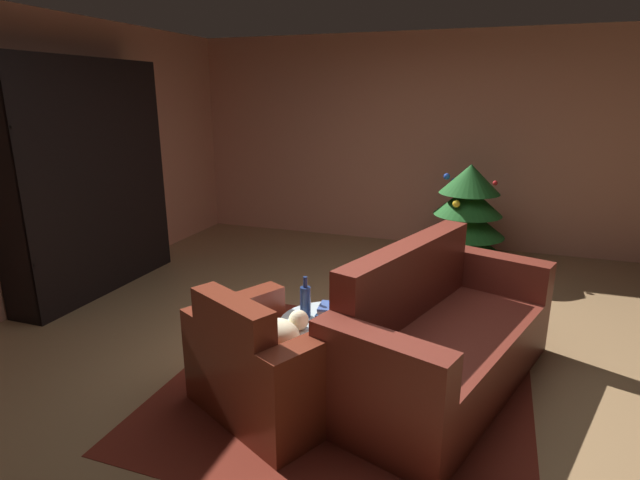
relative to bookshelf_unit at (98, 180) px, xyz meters
The scene contains 11 objects.
ground_plane 3.11m from the bookshelf_unit, 14.78° to the right, with size 8.00×8.00×0.00m, color #95714B.
wall_back 3.85m from the bookshelf_unit, 42.96° to the left, with size 6.24×0.06×2.64m, color tan.
wall_left 0.82m from the bookshelf_unit, 110.14° to the right, with size 0.06×6.79×2.64m, color tan.
area_rug 3.25m from the bookshelf_unit, 19.85° to the right, with size 2.36×2.28×0.01m, color maroon.
bookshelf_unit is the anchor object (origin of this frame).
armchair_red 2.98m from the bookshelf_unit, 29.77° to the right, with size 1.16×1.06×0.81m.
couch_red 3.62m from the bookshelf_unit, 12.88° to the right, with size 1.38×2.06×0.95m.
coffee_table 3.04m from the bookshelf_unit, 21.01° to the right, with size 0.68×0.68×0.48m.
book_stack_on_table 3.03m from the bookshelf_unit, 21.32° to the right, with size 0.20×0.18×0.12m.
bottle_on_table 2.83m from the bookshelf_unit, 22.01° to the right, with size 0.07×0.07×0.28m.
decorated_tree 3.89m from the bookshelf_unit, 26.87° to the left, with size 0.92×0.92×1.18m.
Camera 1 is at (0.89, -3.19, 1.91)m, focal length 28.29 mm.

